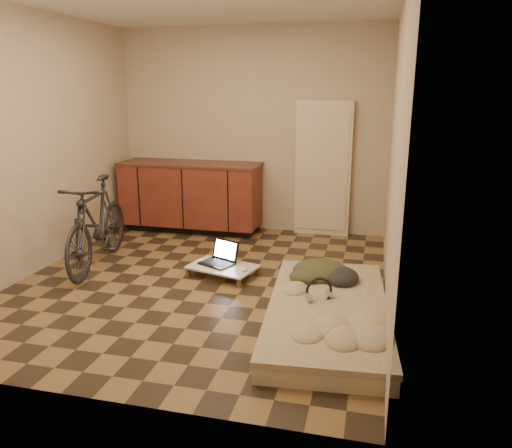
% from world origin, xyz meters
% --- Properties ---
extents(room_shell, '(3.50, 4.00, 2.60)m').
position_xyz_m(room_shell, '(0.00, 0.00, 1.30)').
color(room_shell, brown).
rests_on(room_shell, ground).
extents(cabinets, '(1.84, 0.62, 0.91)m').
position_xyz_m(cabinets, '(-0.75, 1.70, 0.47)').
color(cabinets, black).
rests_on(cabinets, ground).
extents(appliance_panel, '(0.70, 0.10, 1.70)m').
position_xyz_m(appliance_panel, '(0.95, 1.94, 0.85)').
color(appliance_panel, beige).
rests_on(appliance_panel, ground).
extents(bicycle, '(0.73, 1.66, 1.04)m').
position_xyz_m(bicycle, '(-1.20, 0.14, 0.52)').
color(bicycle, black).
rests_on(bicycle, ground).
extents(futon, '(1.10, 2.03, 0.17)m').
position_xyz_m(futon, '(1.30, -0.62, 0.08)').
color(futon, beige).
rests_on(futon, ground).
extents(clothing_pile, '(0.58, 0.50, 0.22)m').
position_xyz_m(clothing_pile, '(1.22, -0.05, 0.28)').
color(clothing_pile, '#34361F').
rests_on(clothing_pile, futon).
extents(headphones, '(0.33, 0.32, 0.17)m').
position_xyz_m(headphones, '(1.22, -0.56, 0.25)').
color(headphones, black).
rests_on(headphones, futon).
extents(lap_desk, '(0.75, 0.59, 0.11)m').
position_xyz_m(lap_desk, '(0.16, 0.17, 0.10)').
color(lap_desk, brown).
rests_on(lap_desk, ground).
extents(laptop, '(0.41, 0.40, 0.22)m').
position_xyz_m(laptop, '(0.11, 0.25, 0.16)').
color(laptop, black).
rests_on(laptop, lap_desk).
extents(mouse, '(0.07, 0.10, 0.03)m').
position_xyz_m(mouse, '(0.41, 0.09, 0.13)').
color(mouse, white).
rests_on(mouse, lap_desk).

